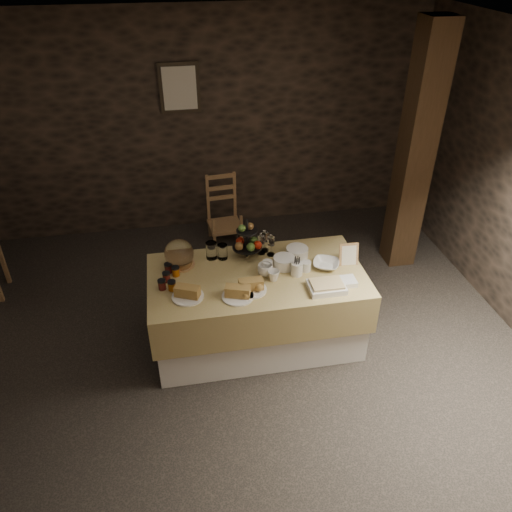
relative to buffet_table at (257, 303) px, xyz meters
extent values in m
cube|color=black|center=(-0.31, -0.20, -0.43)|extent=(5.50, 5.00, 0.01)
cube|color=black|center=(-0.31, 2.30, 0.87)|extent=(5.50, 0.02, 2.60)
cube|color=beige|center=(-0.31, -0.20, 2.17)|extent=(5.50, 5.00, 0.01)
cube|color=silver|center=(0.00, 0.00, -0.08)|extent=(1.80, 0.92, 0.70)
cube|color=olive|center=(0.00, 0.00, 0.12)|extent=(1.87, 0.99, 0.38)
cube|color=#915E3B|center=(-2.50, 1.36, -0.08)|extent=(0.04, 0.04, 0.69)
cube|color=#915E3B|center=(-0.06, 1.80, -0.22)|extent=(0.42, 0.40, 0.05)
cube|color=#915E3B|center=(-0.06, 1.96, 0.22)|extent=(0.37, 0.06, 0.37)
cube|color=black|center=(1.85, 1.04, 0.87)|extent=(0.30, 0.30, 2.60)
cube|color=#2D2419|center=(-0.46, 2.27, 1.32)|extent=(0.45, 0.03, 0.55)
cube|color=beige|center=(-0.46, 2.24, 1.32)|extent=(0.37, 0.01, 0.47)
cylinder|color=silver|center=(0.25, 0.07, 0.36)|extent=(0.19, 0.19, 0.10)
cylinder|color=silver|center=(0.41, 0.22, 0.36)|extent=(0.20, 0.20, 0.08)
cylinder|color=silver|center=(0.33, -0.06, 0.37)|extent=(0.10, 0.10, 0.12)
imported|color=silver|center=(0.07, -0.02, 0.37)|extent=(0.15, 0.15, 0.11)
imported|color=silver|center=(0.12, -0.10, 0.36)|extent=(0.13, 0.13, 0.09)
cylinder|color=silver|center=(0.10, 0.05, 0.36)|extent=(0.09, 0.09, 0.09)
cylinder|color=silver|center=(0.43, -0.02, 0.36)|extent=(0.08, 0.08, 0.09)
imported|color=silver|center=(0.62, 0.00, 0.34)|extent=(0.30, 0.30, 0.06)
cylinder|color=#915E3B|center=(-0.64, 0.27, 0.32)|extent=(0.26, 0.26, 0.01)
cylinder|color=brown|center=(-0.64, 0.27, 0.36)|extent=(0.22, 0.22, 0.07)
sphere|color=white|center=(-0.64, 0.27, 0.43)|extent=(0.26, 0.26, 0.26)
cylinder|color=black|center=(-0.04, 0.30, 0.50)|extent=(0.03, 0.03, 0.38)
cylinder|color=black|center=(-0.04, 0.30, 0.41)|extent=(0.27, 0.27, 0.01)
cylinder|color=black|center=(-0.04, 0.30, 0.58)|extent=(0.19, 0.19, 0.01)
sphere|color=#496F29|center=(0.03, 0.33, 0.45)|extent=(0.08, 0.08, 0.08)
sphere|color=#9B1908|center=(-0.09, 0.35, 0.45)|extent=(0.08, 0.08, 0.08)
sphere|color=#496F29|center=(-0.01, 0.23, 0.45)|extent=(0.08, 0.08, 0.08)
sphere|color=brown|center=(-0.11, 0.27, 0.45)|extent=(0.08, 0.08, 0.08)
sphere|color=#9B1908|center=(0.05, 0.26, 0.45)|extent=(0.08, 0.08, 0.08)
cylinder|color=silver|center=(-0.61, -0.21, 0.32)|extent=(0.26, 0.26, 0.01)
cube|color=olive|center=(-0.61, -0.21, 0.37)|extent=(0.22, 0.16, 0.09)
cylinder|color=silver|center=(-0.21, -0.28, 0.32)|extent=(0.26, 0.26, 0.01)
cube|color=olive|center=(-0.21, -0.28, 0.37)|extent=(0.22, 0.15, 0.09)
cylinder|color=silver|center=(-0.09, -0.21, 0.32)|extent=(0.26, 0.26, 0.01)
cube|color=olive|center=(-0.09, -0.21, 0.37)|extent=(0.20, 0.09, 0.09)
cylinder|color=#531814|center=(-0.77, 0.04, 0.35)|extent=(0.06, 0.06, 0.07)
cylinder|color=#A8530C|center=(-0.73, -0.09, 0.35)|extent=(0.06, 0.06, 0.07)
cylinder|color=#531814|center=(-0.81, -0.06, 0.35)|extent=(0.06, 0.06, 0.07)
cylinder|color=#A8530C|center=(-0.69, 0.11, 0.35)|extent=(0.06, 0.06, 0.07)
cylinder|color=#531814|center=(-0.75, 0.17, 0.35)|extent=(0.06, 0.06, 0.07)
cube|color=silver|center=(0.53, -0.31, 0.34)|extent=(0.30, 0.22, 0.05)
cube|color=tan|center=(0.53, -0.31, 0.37)|extent=(0.26, 0.18, 0.02)
cube|color=silver|center=(0.72, -0.27, 0.34)|extent=(0.14, 0.14, 0.04)
cube|color=#915E3B|center=(0.83, 0.02, 0.40)|extent=(0.17, 0.08, 0.22)
cylinder|color=white|center=(-0.36, 0.33, 0.39)|extent=(0.10, 0.10, 0.16)
cylinder|color=white|center=(-0.26, 0.31, 0.38)|extent=(0.09, 0.09, 0.14)
camera|label=1|loc=(-0.64, -3.44, 2.82)|focal=35.00mm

